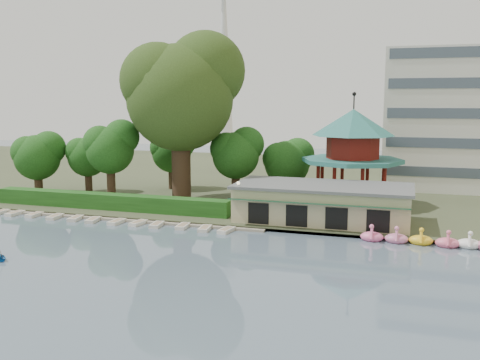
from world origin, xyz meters
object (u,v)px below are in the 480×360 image
at_px(pavilion, 353,147).
at_px(dock, 118,219).
at_px(boathouse, 323,202).
at_px(big_tree, 182,89).

bearing_deg(pavilion, dock, -148.34).
bearing_deg(dock, boathouse, 12.24).
xyz_separation_m(boathouse, pavilion, (2.00, 10.03, 5.11)).
bearing_deg(big_tree, boathouse, -18.35).
relative_size(boathouse, pavilion, 1.38).
distance_m(dock, boathouse, 22.62).
bearing_deg(pavilion, big_tree, -169.70).
bearing_deg(boathouse, dock, -167.76).
height_order(boathouse, big_tree, big_tree).
height_order(pavilion, big_tree, big_tree).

